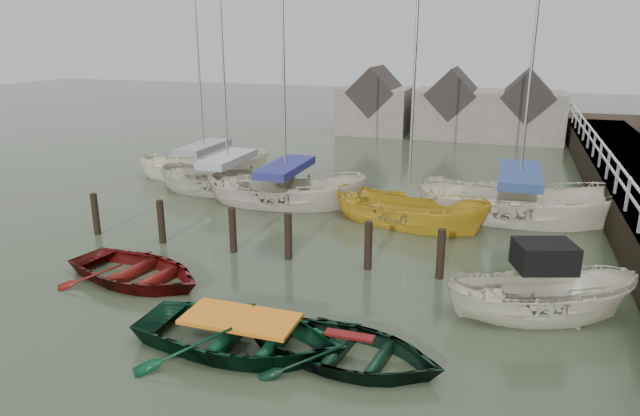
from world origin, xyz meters
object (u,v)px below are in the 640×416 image
(rowboat_dkgreen, at_px, (349,362))
(sailboat_c, at_px, (407,222))
(sailboat_b, at_px, (286,202))
(sailboat_d, at_px, (516,217))
(motorboat, at_px, (538,312))
(rowboat_green, at_px, (242,348))
(rowboat_red, at_px, (138,281))
(sailboat_a, at_px, (229,190))
(sailboat_e, at_px, (205,175))

(rowboat_dkgreen, xyz_separation_m, sailboat_c, (-0.46, 9.23, 0.02))
(sailboat_b, xyz_separation_m, sailboat_d, (8.54, 0.83, -0.00))
(rowboat_dkgreen, xyz_separation_m, motorboat, (3.68, 3.32, 0.09))
(rowboat_dkgreen, bearing_deg, sailboat_b, 35.62)
(rowboat_green, height_order, motorboat, motorboat)
(rowboat_green, bearing_deg, rowboat_red, 61.75)
(rowboat_red, height_order, motorboat, motorboat)
(sailboat_b, bearing_deg, rowboat_dkgreen, -158.17)
(rowboat_red, xyz_separation_m, rowboat_dkgreen, (6.45, -1.99, 0.00))
(sailboat_a, distance_m, sailboat_d, 11.47)
(sailboat_a, xyz_separation_m, sailboat_b, (2.93, -0.88, 0.00))
(rowboat_red, bearing_deg, motorboat, -71.30)
(sailboat_a, height_order, sailboat_b, sailboat_b)
(rowboat_green, bearing_deg, sailboat_b, 16.55)
(rowboat_dkgreen, height_order, sailboat_a, sailboat_a)
(rowboat_red, height_order, sailboat_c, sailboat_c)
(rowboat_red, height_order, sailboat_b, sailboat_b)
(rowboat_dkgreen, relative_size, sailboat_b, 0.33)
(sailboat_a, distance_m, sailboat_c, 8.06)
(rowboat_green, height_order, sailboat_c, sailboat_c)
(sailboat_e, bearing_deg, rowboat_green, -165.84)
(rowboat_green, xyz_separation_m, sailboat_c, (1.82, 9.45, 0.02))
(rowboat_green, relative_size, rowboat_dkgreen, 1.18)
(rowboat_red, distance_m, rowboat_dkgreen, 6.75)
(sailboat_e, bearing_deg, sailboat_c, -128.52)
(sailboat_d, bearing_deg, rowboat_red, 134.20)
(sailboat_b, bearing_deg, sailboat_a, 66.92)
(sailboat_c, bearing_deg, sailboat_b, 94.87)
(sailboat_a, xyz_separation_m, sailboat_c, (7.86, -1.75, -0.05))
(sailboat_b, height_order, sailboat_c, sailboat_b)
(sailboat_d, height_order, sailboat_e, sailboat_d)
(rowboat_green, bearing_deg, sailboat_a, 28.12)
(rowboat_dkgreen, height_order, motorboat, motorboat)
(rowboat_green, relative_size, motorboat, 0.98)
(rowboat_dkgreen, height_order, sailboat_e, sailboat_e)
(sailboat_b, xyz_separation_m, sailboat_c, (4.93, -0.86, -0.05))
(sailboat_a, distance_m, sailboat_b, 3.06)
(rowboat_dkgreen, bearing_deg, motorboat, -40.48)
(rowboat_green, height_order, sailboat_e, sailboat_e)
(sailboat_d, bearing_deg, sailboat_a, 91.00)
(rowboat_red, xyz_separation_m, sailboat_a, (-1.88, 8.98, 0.06))
(motorboat, bearing_deg, sailboat_d, -14.56)
(rowboat_green, bearing_deg, sailboat_e, 31.96)
(rowboat_red, distance_m, sailboat_b, 8.16)
(rowboat_dkgreen, bearing_deg, sailboat_e, 46.69)
(rowboat_red, bearing_deg, sailboat_d, -35.82)
(rowboat_red, distance_m, sailboat_d, 13.10)
(sailboat_e, bearing_deg, rowboat_red, -177.29)
(rowboat_green, height_order, sailboat_b, sailboat_b)
(rowboat_dkgreen, height_order, sailboat_b, sailboat_b)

